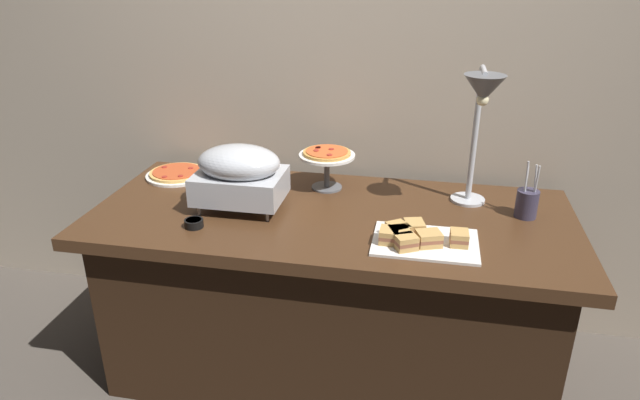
{
  "coord_description": "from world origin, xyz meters",
  "views": [
    {
      "loc": [
        0.35,
        -2.0,
        1.7
      ],
      "look_at": [
        -0.04,
        0.0,
        0.81
      ],
      "focal_mm": 31.64,
      "sensor_mm": 36.0,
      "label": 1
    }
  ],
  "objects_px": {
    "sandwich_platter": "(417,238)",
    "sauce_cup_near": "(194,223)",
    "chafing_dish": "(240,173)",
    "heat_lamp": "(481,104)",
    "pizza_plate_center": "(327,158)",
    "utensil_holder": "(527,203)",
    "pizza_plate_front": "(177,174)"
  },
  "relations": [
    {
      "from": "pizza_plate_front",
      "to": "pizza_plate_center",
      "type": "bearing_deg",
      "value": -0.29
    },
    {
      "from": "sandwich_platter",
      "to": "heat_lamp",
      "type": "bearing_deg",
      "value": 57.83
    },
    {
      "from": "sandwich_platter",
      "to": "sauce_cup_near",
      "type": "distance_m",
      "value": 0.83
    },
    {
      "from": "chafing_dish",
      "to": "sandwich_platter",
      "type": "bearing_deg",
      "value": -14.26
    },
    {
      "from": "sauce_cup_near",
      "to": "pizza_plate_center",
      "type": "bearing_deg",
      "value": 48.71
    },
    {
      "from": "heat_lamp",
      "to": "sauce_cup_near",
      "type": "relative_size",
      "value": 7.89
    },
    {
      "from": "heat_lamp",
      "to": "utensil_holder",
      "type": "distance_m",
      "value": 0.43
    },
    {
      "from": "sandwich_platter",
      "to": "utensil_holder",
      "type": "distance_m",
      "value": 0.51
    },
    {
      "from": "pizza_plate_front",
      "to": "sandwich_platter",
      "type": "xyz_separation_m",
      "value": [
        1.11,
        -0.45,
        0.01
      ]
    },
    {
      "from": "pizza_plate_center",
      "to": "sandwich_platter",
      "type": "relative_size",
      "value": 0.65
    },
    {
      "from": "chafing_dish",
      "to": "sandwich_platter",
      "type": "distance_m",
      "value": 0.74
    },
    {
      "from": "sandwich_platter",
      "to": "sauce_cup_near",
      "type": "xyz_separation_m",
      "value": [
        -0.83,
        -0.03,
        -0.01
      ]
    },
    {
      "from": "sauce_cup_near",
      "to": "sandwich_platter",
      "type": "bearing_deg",
      "value": 1.94
    },
    {
      "from": "chafing_dish",
      "to": "sauce_cup_near",
      "type": "relative_size",
      "value": 4.88
    },
    {
      "from": "pizza_plate_center",
      "to": "sauce_cup_near",
      "type": "distance_m",
      "value": 0.64
    },
    {
      "from": "pizza_plate_front",
      "to": "sauce_cup_near",
      "type": "height_order",
      "value": "same"
    },
    {
      "from": "sandwich_platter",
      "to": "sauce_cup_near",
      "type": "relative_size",
      "value": 5.2
    },
    {
      "from": "pizza_plate_front",
      "to": "pizza_plate_center",
      "type": "height_order",
      "value": "pizza_plate_center"
    },
    {
      "from": "chafing_dish",
      "to": "pizza_plate_front",
      "type": "xyz_separation_m",
      "value": [
        -0.4,
        0.27,
        -0.13
      ]
    },
    {
      "from": "pizza_plate_center",
      "to": "utensil_holder",
      "type": "distance_m",
      "value": 0.83
    },
    {
      "from": "chafing_dish",
      "to": "heat_lamp",
      "type": "relative_size",
      "value": 0.62
    },
    {
      "from": "pizza_plate_front",
      "to": "utensil_holder",
      "type": "relative_size",
      "value": 1.23
    },
    {
      "from": "sandwich_platter",
      "to": "sauce_cup_near",
      "type": "bearing_deg",
      "value": -178.06
    },
    {
      "from": "pizza_plate_front",
      "to": "heat_lamp",
      "type": "bearing_deg",
      "value": -6.47
    },
    {
      "from": "chafing_dish",
      "to": "heat_lamp",
      "type": "distance_m",
      "value": 0.95
    },
    {
      "from": "heat_lamp",
      "to": "pizza_plate_front",
      "type": "bearing_deg",
      "value": 173.53
    },
    {
      "from": "pizza_plate_center",
      "to": "utensil_holder",
      "type": "relative_size",
      "value": 1.05
    },
    {
      "from": "pizza_plate_front",
      "to": "utensil_holder",
      "type": "xyz_separation_m",
      "value": [
        1.52,
        -0.14,
        0.05
      ]
    },
    {
      "from": "heat_lamp",
      "to": "utensil_holder",
      "type": "bearing_deg",
      "value": 1.79
    },
    {
      "from": "chafing_dish",
      "to": "heat_lamp",
      "type": "xyz_separation_m",
      "value": [
        0.9,
        0.12,
        0.29
      ]
    },
    {
      "from": "pizza_plate_front",
      "to": "sauce_cup_near",
      "type": "xyz_separation_m",
      "value": [
        0.28,
        -0.48,
        0.0
      ]
    },
    {
      "from": "utensil_holder",
      "to": "sandwich_platter",
      "type": "bearing_deg",
      "value": -142.52
    }
  ]
}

